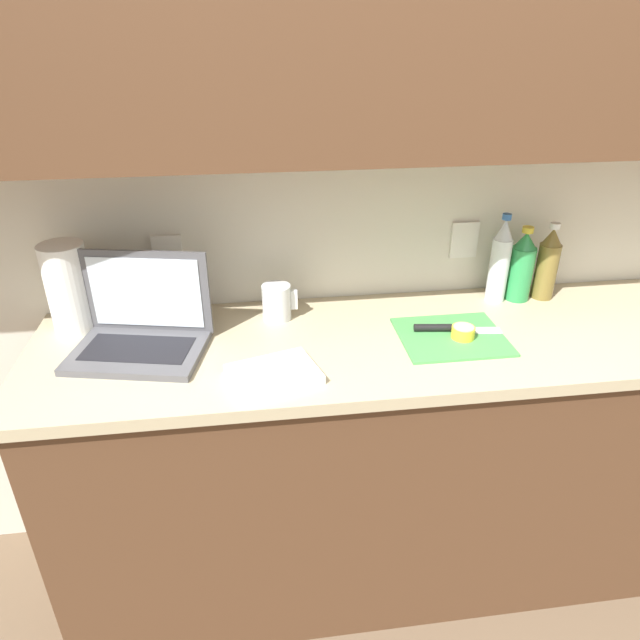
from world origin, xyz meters
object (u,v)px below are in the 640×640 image
Objects in this scene: lemon_half_cut at (463,332)px; paper_towel_roll at (69,288)px; laptop at (142,327)px; bottle_oil_tall at (521,267)px; knife at (443,328)px; cutting_board at (452,337)px; measuring_cup at (277,302)px; bottle_water_clear at (500,262)px; bottle_green_soda at (547,264)px.

paper_towel_roll is (-1.11, 0.22, 0.11)m from lemon_half_cut.
laptop is 1.19m from bottle_oil_tall.
knife is at bearing -9.23° from paper_towel_roll.
measuring_cup is at bearing 158.86° from cutting_board.
paper_towel_roll is at bearing 159.66° from laptop.
laptop is 0.26m from paper_towel_roll.
lemon_half_cut is (0.03, -0.02, 0.02)m from cutting_board.
lemon_half_cut is at bearing -29.84° from cutting_board.
cutting_board is at bearing 7.92° from laptop.
laptop is 1.63× the size of bottle_oil_tall.
bottle_oil_tall is 1.38m from paper_towel_roll.
measuring_cup is at bearing 158.38° from lemon_half_cut.
bottle_oil_tall is at bearing 39.16° from knife.
lemon_half_cut is at bearing -129.29° from bottle_water_clear.
cutting_board is 0.04m from lemon_half_cut.
knife is 0.46m from bottle_green_soda.
knife is 1.04× the size of bottle_oil_tall.
bottle_water_clear is (-0.16, -0.00, 0.02)m from bottle_green_soda.
bottle_green_soda is 0.96× the size of paper_towel_roll.
cutting_board is 0.04m from knife.
paper_towel_roll reaches higher than laptop.
knife reaches higher than cutting_board.
bottle_water_clear is at bearing 0.97° from paper_towel_roll.
bottle_green_soda is at bearing 2.30° from measuring_cup.
bottle_green_soda reaches higher than cutting_board.
measuring_cup is (-0.47, 0.16, 0.04)m from knife.
laptop reaches higher than knife.
laptop is at bearing -172.36° from bottle_oil_tall.
measuring_cup is (-0.88, -0.04, -0.06)m from bottle_green_soda.
bottle_green_soda is at bearing 30.19° from cutting_board.
bottle_water_clear is at bearing 20.52° from laptop.
paper_towel_roll is (-1.38, -0.02, 0.02)m from bottle_oil_tall.
bottle_water_clear is (-0.08, -0.00, 0.02)m from bottle_oil_tall.
cutting_board is 1.22× the size of bottle_oil_tall.
paper_towel_roll reaches higher than measuring_cup.
knife is 1.01× the size of bottle_green_soda.
measuring_cup is at bearing 30.05° from laptop.
bottle_oil_tall is at bearing -180.00° from bottle_green_soda.
bottle_water_clear is at bearing -180.00° from bottle_oil_tall.
knife is (0.86, -0.04, -0.04)m from laptop.
bottle_green_soda is (0.39, 0.23, 0.11)m from cutting_board.
bottle_water_clear is 0.72m from measuring_cup.
cutting_board is 0.53m from measuring_cup.
bottle_green_soda is at bearing 0.00° from bottle_oil_tall.
measuring_cup is (-0.49, 0.19, 0.05)m from cutting_board.
laptop is at bearing -175.01° from knife.
knife is at bearing -18.70° from measuring_cup.
measuring_cup reaches higher than knife.
bottle_water_clear reaches higher than knife.
bottle_oil_tall is (0.27, 0.24, 0.09)m from lemon_half_cut.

